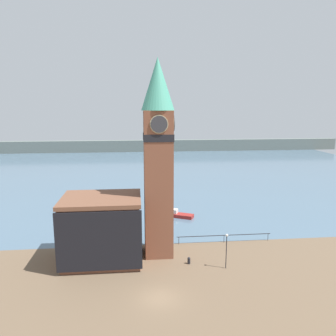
# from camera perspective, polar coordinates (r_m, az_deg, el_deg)

# --- Properties ---
(ground_plane) EXTENTS (160.00, 160.00, 0.00)m
(ground_plane) POSITION_cam_1_polar(r_m,az_deg,el_deg) (36.28, -1.53, -21.71)
(ground_plane) COLOR brown
(water) EXTENTS (160.00, 120.00, 0.00)m
(water) POSITION_cam_1_polar(r_m,az_deg,el_deg) (105.89, -4.43, 0.01)
(water) COLOR slate
(water) RESTS_ON ground_plane
(far_shoreline) EXTENTS (180.00, 3.00, 5.00)m
(far_shoreline) POSITION_cam_1_polar(r_m,az_deg,el_deg) (145.08, -4.81, 3.87)
(far_shoreline) COLOR slate
(far_shoreline) RESTS_ON water
(pier_railing) EXTENTS (13.86, 0.08, 1.09)m
(pier_railing) POSITION_cam_1_polar(r_m,az_deg,el_deg) (49.17, 9.74, -11.56)
(pier_railing) COLOR #232328
(pier_railing) RESTS_ON ground_plane
(clock_tower) EXTENTS (4.13, 4.13, 25.34)m
(clock_tower) POSITION_cam_1_polar(r_m,az_deg,el_deg) (41.54, -1.72, 2.42)
(clock_tower) COLOR brown
(clock_tower) RESTS_ON ground_plane
(pier_building) EXTENTS (9.94, 7.90, 8.31)m
(pier_building) POSITION_cam_1_polar(r_m,az_deg,el_deg) (42.97, -11.40, -10.36)
(pier_building) COLOR brown
(pier_building) RESTS_ON ground_plane
(boat_near) EXTENTS (6.41, 4.28, 1.36)m
(boat_near) POSITION_cam_1_polar(r_m,az_deg,el_deg) (59.36, 1.09, -7.97)
(boat_near) COLOR maroon
(boat_near) RESTS_ON water
(mooring_bollard_near) EXTENTS (0.37, 0.37, 0.88)m
(mooring_bollard_near) POSITION_cam_1_polar(r_m,az_deg,el_deg) (42.68, 3.66, -15.73)
(mooring_bollard_near) COLOR black
(mooring_bollard_near) RESTS_ON ground_plane
(lamp_post) EXTENTS (0.32, 0.32, 4.42)m
(lamp_post) POSITION_cam_1_polar(r_m,az_deg,el_deg) (41.10, 10.15, -13.02)
(lamp_post) COLOR black
(lamp_post) RESTS_ON ground_plane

